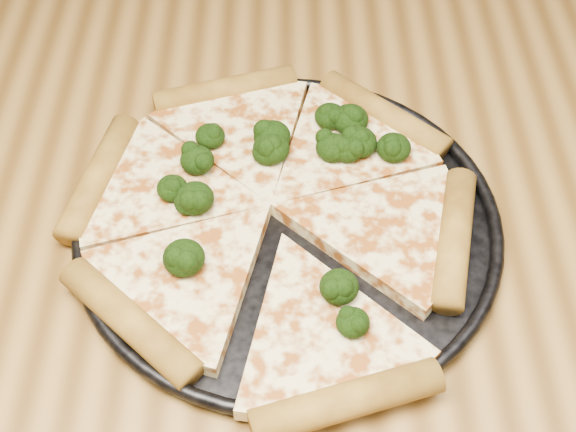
{
  "coord_description": "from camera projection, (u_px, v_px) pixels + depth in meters",
  "views": [
    {
      "loc": [
        0.05,
        -0.4,
        1.25
      ],
      "look_at": [
        0.05,
        0.01,
        0.77
      ],
      "focal_mm": 48.46,
      "sensor_mm": 36.0,
      "label": 1
    }
  ],
  "objects": [
    {
      "name": "dining_table",
      "position": [
        237.0,
        297.0,
        0.71
      ],
      "size": [
        1.2,
        0.9,
        0.75
      ],
      "color": "olive",
      "rests_on": "ground"
    },
    {
      "name": "pizza_pan",
      "position": [
        288.0,
        222.0,
        0.64
      ],
      "size": [
        0.35,
        0.35,
        0.02
      ],
      "color": "black",
      "rests_on": "dining_table"
    },
    {
      "name": "pizza",
      "position": [
        273.0,
        211.0,
        0.64
      ],
      "size": [
        0.35,
        0.38,
        0.03
      ],
      "rotation": [
        0.0,
        0.0,
        0.3
      ],
      "color": "#FFE79C",
      "rests_on": "pizza_pan"
    },
    {
      "name": "broccoli_florets",
      "position": [
        285.0,
        170.0,
        0.65
      ],
      "size": [
        0.21,
        0.24,
        0.02
      ],
      "color": "black",
      "rests_on": "pizza"
    }
  ]
}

